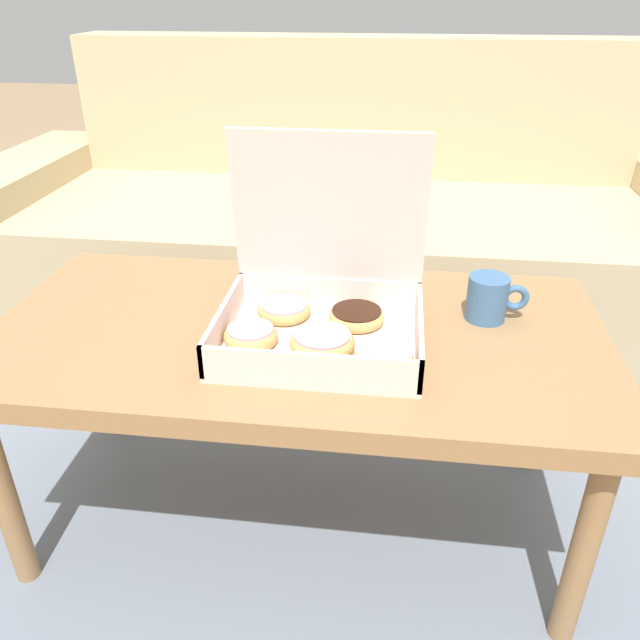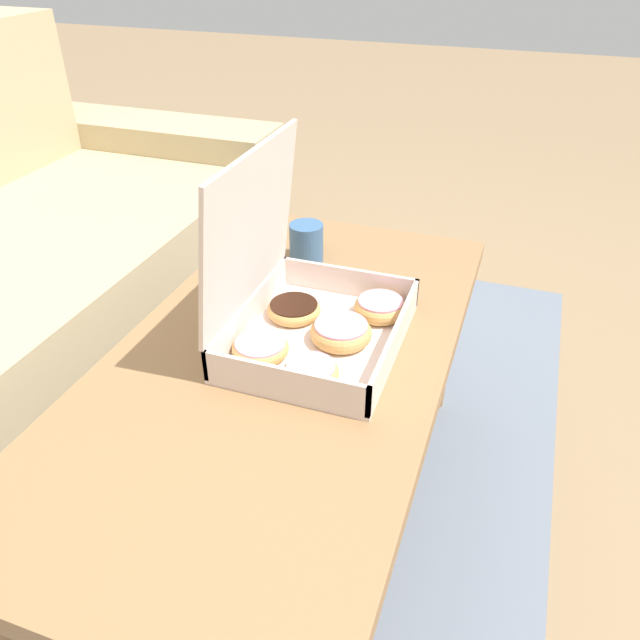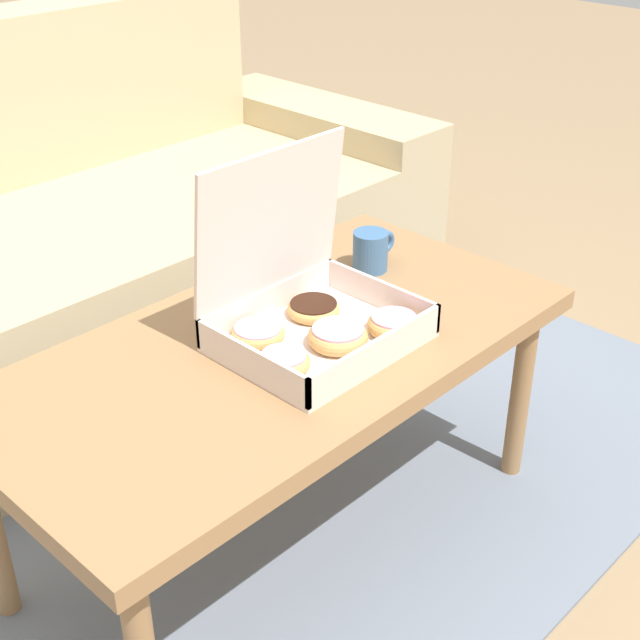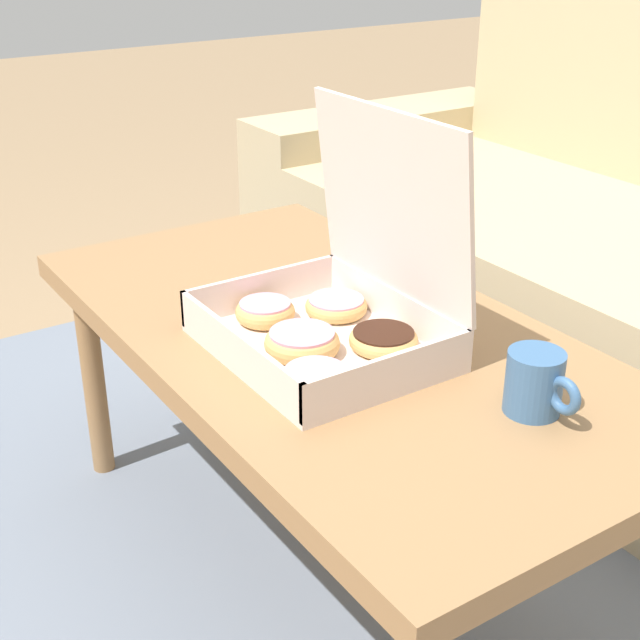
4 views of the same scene
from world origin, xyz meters
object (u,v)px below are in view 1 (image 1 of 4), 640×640
couch (343,236)px  coffee_table (297,349)px  coffee_mug (489,298)px  pastry_box (322,311)px

couch → coffee_table: couch is taller
couch → coffee_mug: size_ratio=20.60×
pastry_box → coffee_mug: 0.32m
pastry_box → coffee_mug: size_ratio=3.07×
couch → pastry_box: size_ratio=6.71×
couch → coffee_mug: 0.97m
couch → coffee_mug: couch is taller
couch → coffee_table: (0.00, -0.95, 0.14)m
couch → coffee_mug: (0.35, -0.88, 0.23)m
coffee_table → coffee_mug: (0.35, 0.08, 0.09)m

